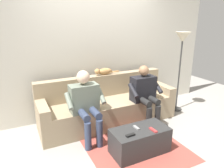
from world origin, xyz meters
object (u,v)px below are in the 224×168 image
object	(u,v)px
person_left_seated	(145,92)
remote_black	(130,135)
remote_gray	(136,128)
cat_on_backrest	(104,71)
couch	(108,106)
person_right_seated	(86,102)
coffee_table	(140,141)
remote_red	(153,130)
floor_lamp	(182,45)

from	to	relation	value
person_left_seated	remote_black	size ratio (longest dim) A/B	8.42
remote_gray	cat_on_backrest	bearing A→B (deg)	-4.54
couch	remote_gray	distance (m)	1.02
remote_black	remote_gray	bearing A→B (deg)	34.64
person_right_seated	cat_on_backrest	distance (m)	0.89
coffee_table	remote_black	distance (m)	0.31
couch	cat_on_backrest	bearing A→B (deg)	-96.54
person_right_seated	cat_on_backrest	size ratio (longest dim) A/B	2.22
remote_red	remote_black	xyz separation A→B (m)	(0.35, -0.02, 0.00)
couch	remote_gray	bearing A→B (deg)	87.86
person_right_seated	floor_lamp	size ratio (longest dim) A/B	0.68
remote_red	floor_lamp	xyz separation A→B (m)	(-1.39, -1.03, 0.99)
person_right_seated	remote_gray	xyz separation A→B (m)	(-0.51, 0.65, -0.24)
remote_red	couch	bearing A→B (deg)	-176.46
cat_on_backrest	person_left_seated	bearing A→B (deg)	130.82
coffee_table	person_right_seated	bearing A→B (deg)	-51.44
remote_gray	remote_black	distance (m)	0.22
coffee_table	person_right_seated	world-z (taller)	person_right_seated
floor_lamp	person_left_seated	bearing A→B (deg)	12.49
person_left_seated	cat_on_backrest	xyz separation A→B (m)	(0.52, -0.60, 0.30)
coffee_table	remote_red	bearing A→B (deg)	139.30
coffee_table	floor_lamp	bearing A→B (deg)	-149.14
couch	cat_on_backrest	xyz separation A→B (m)	(-0.03, -0.24, 0.61)
remote_gray	floor_lamp	distance (m)	2.04
coffee_table	remote_gray	xyz separation A→B (m)	(0.04, -0.04, 0.19)
person_right_seated	floor_lamp	bearing A→B (deg)	-173.94
cat_on_backrest	floor_lamp	world-z (taller)	floor_lamp
couch	floor_lamp	bearing A→B (deg)	174.31
person_right_seated	remote_red	xyz separation A→B (m)	(-0.68, 0.81, -0.24)
person_right_seated	cat_on_backrest	bearing A→B (deg)	-133.43
remote_gray	person_right_seated	bearing A→B (deg)	36.74
coffee_table	remote_black	bearing A→B (deg)	23.71
cat_on_backrest	floor_lamp	size ratio (longest dim) A/B	0.31
couch	remote_black	xyz separation A→B (m)	(0.22, 1.16, 0.08)
person_right_seated	remote_black	size ratio (longest dim) A/B	8.63
person_right_seated	floor_lamp	distance (m)	2.21
couch	person_left_seated	size ratio (longest dim) A/B	2.31
remote_black	floor_lamp	bearing A→B (deg)	26.99
coffee_table	floor_lamp	size ratio (longest dim) A/B	0.51
person_right_seated	remote_black	xyz separation A→B (m)	(-0.33, 0.78, -0.24)
cat_on_backrest	floor_lamp	distance (m)	1.61
couch	floor_lamp	world-z (taller)	floor_lamp
couch	person_right_seated	world-z (taller)	person_right_seated
cat_on_backrest	couch	bearing A→B (deg)	83.46
remote_red	remote_black	bearing A→B (deg)	-96.49
couch	person_right_seated	bearing A→B (deg)	34.07
person_left_seated	remote_gray	size ratio (longest dim) A/B	9.21
person_right_seated	floor_lamp	world-z (taller)	floor_lamp
remote_gray	remote_red	world-z (taller)	same
coffee_table	person_right_seated	distance (m)	0.98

